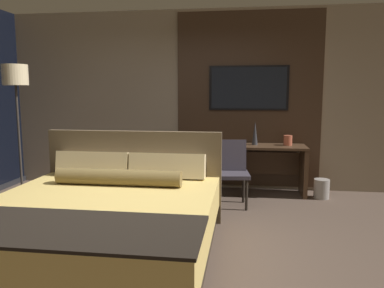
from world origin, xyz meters
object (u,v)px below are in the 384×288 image
at_px(bed, 102,222).
at_px(desk, 247,160).
at_px(vase_short, 288,140).
at_px(vase_tall, 255,133).
at_px(waste_bin, 322,189).
at_px(floor_lamp, 16,86).
at_px(book, 223,144).
at_px(tv, 249,88).
at_px(desk_chair, 231,167).

relative_size(bed, desk, 1.32).
bearing_deg(desk, vase_short, 1.00).
height_order(desk, vase_tall, vase_tall).
bearing_deg(vase_short, bed, -128.33).
xyz_separation_m(vase_tall, waste_bin, (0.96, -0.19, -0.78)).
height_order(desk, floor_lamp, floor_lamp).
xyz_separation_m(bed, vase_short, (1.94, 2.46, 0.49)).
bearing_deg(vase_tall, waste_bin, -11.13).
xyz_separation_m(book, waste_bin, (1.44, -0.14, -0.61)).
bearing_deg(waste_bin, book, 174.53).
xyz_separation_m(tv, waste_bin, (1.07, -0.40, -1.45)).
distance_m(floor_lamp, vase_tall, 3.46).
height_order(bed, tv, tv).
relative_size(tv, floor_lamp, 0.64).
xyz_separation_m(tv, floor_lamp, (-3.17, -1.08, 0.01)).
relative_size(desk, tv, 1.42).
bearing_deg(desk_chair, bed, -128.74).
relative_size(floor_lamp, vase_short, 12.73).
distance_m(desk, book, 0.45).
distance_m(desk, vase_tall, 0.43).
bearing_deg(book, vase_tall, 6.12).
bearing_deg(waste_bin, floor_lamp, -170.97).
relative_size(vase_tall, book, 1.40).
bearing_deg(book, desk, 5.84).
distance_m(floor_lamp, book, 3.03).
bearing_deg(floor_lamp, vase_tall, 14.76).
relative_size(book, waste_bin, 0.90).
height_order(bed, desk, bed).
bearing_deg(floor_lamp, waste_bin, 9.03).
relative_size(tv, desk_chair, 1.37).
bearing_deg(floor_lamp, desk_chair, 3.84).
bearing_deg(vase_short, desk, -179.00).
relative_size(floor_lamp, waste_bin, 6.78).
xyz_separation_m(bed, desk_chair, (1.13, 1.80, 0.20)).
xyz_separation_m(bed, floor_lamp, (-1.82, 1.60, 1.28)).
relative_size(desk, waste_bin, 6.13).
height_order(vase_short, waste_bin, vase_short).
xyz_separation_m(desk, vase_tall, (0.11, 0.01, 0.42)).
height_order(desk_chair, vase_tall, vase_tall).
bearing_deg(book, waste_bin, -5.47).
bearing_deg(tv, desk_chair, -104.30).
bearing_deg(desk, waste_bin, -9.35).
bearing_deg(floor_lamp, desk, 15.01).
distance_m(bed, desk_chair, 2.13).
distance_m(vase_tall, book, 0.51).
relative_size(desk, floor_lamp, 0.90).
relative_size(desk, vase_short, 11.51).
distance_m(vase_tall, waste_bin, 1.25).
distance_m(bed, book, 2.64).
height_order(tv, book, tv).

